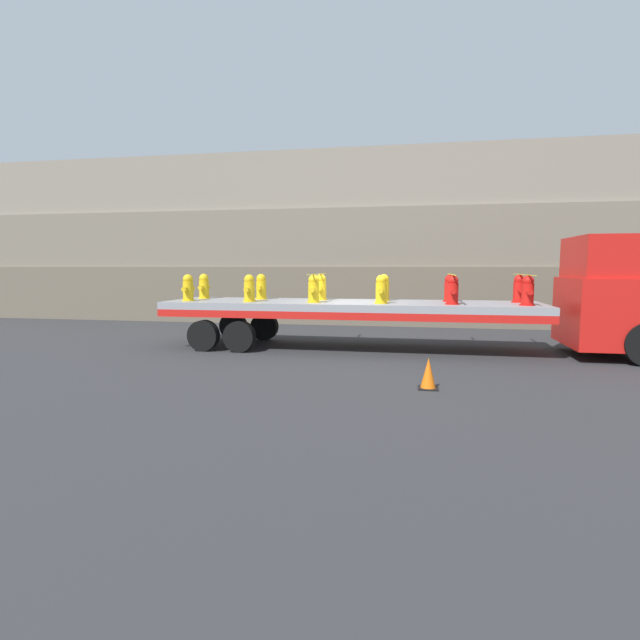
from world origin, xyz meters
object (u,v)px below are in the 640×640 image
object	(u,v)px
fire_hydrant_red_near_5	(528,291)
fire_hydrant_yellow_far_2	(321,288)
traffic_cone	(428,374)
fire_hydrant_yellow_near_1	(249,289)
fire_hydrant_yellow_far_3	(384,288)
fire_hydrant_yellow_near_0	(188,288)
truck_cab	(613,299)
fire_hydrant_red_far_4	(450,289)
fire_hydrant_yellow_near_2	(314,289)
flatbed_trailer	(333,309)
fire_hydrant_yellow_near_3	(381,290)
fire_hydrant_red_far_5	(519,289)
fire_hydrant_red_near_4	(453,290)
fire_hydrant_yellow_far_1	(261,287)

from	to	relation	value
fire_hydrant_red_near_5	fire_hydrant_yellow_far_2	bearing A→B (deg)	168.77
fire_hydrant_red_near_5	traffic_cone	size ratio (longest dim) A/B	1.27
fire_hydrant_yellow_near_1	traffic_cone	xyz separation A→B (m)	(4.87, -3.85, -1.41)
fire_hydrant_yellow_far_3	fire_hydrant_yellow_near_0	bearing A→B (deg)	-168.77
truck_cab	fire_hydrant_red_far_4	distance (m)	4.09
fire_hydrant_red_near_5	traffic_cone	bearing A→B (deg)	-123.23
fire_hydrant_yellow_near_2	fire_hydrant_yellow_near_0	bearing A→B (deg)	180.00
fire_hydrant_yellow_near_0	fire_hydrant_red_far_4	bearing A→B (deg)	8.47
flatbed_trailer	fire_hydrant_yellow_near_2	world-z (taller)	fire_hydrant_yellow_near_2
truck_cab	fire_hydrant_yellow_near_3	world-z (taller)	truck_cab
fire_hydrant_yellow_near_2	fire_hydrant_red_far_5	distance (m)	5.65
fire_hydrant_yellow_near_0	fire_hydrant_red_near_4	world-z (taller)	same
fire_hydrant_yellow_near_0	fire_hydrant_yellow_far_3	world-z (taller)	same
flatbed_trailer	fire_hydrant_yellow_far_2	size ratio (longest dim) A/B	13.64
flatbed_trailer	fire_hydrant_red_near_5	world-z (taller)	fire_hydrant_red_near_5
fire_hydrant_red_near_5	fire_hydrant_red_far_4	bearing A→B (deg)	149.23
truck_cab	fire_hydrant_red_far_5	size ratio (longest dim) A/B	4.04
fire_hydrant_yellow_near_3	traffic_cone	distance (m)	4.26
fire_hydrant_yellow_far_3	fire_hydrant_red_near_5	world-z (taller)	same
fire_hydrant_yellow_near_1	fire_hydrant_yellow_near_3	world-z (taller)	same
fire_hydrant_red_far_5	fire_hydrant_red_near_5	bearing A→B (deg)	-90.00
fire_hydrant_red_far_4	fire_hydrant_red_far_5	world-z (taller)	same
truck_cab	fire_hydrant_yellow_far_1	bearing A→B (deg)	176.72
fire_hydrant_red_near_5	fire_hydrant_red_far_5	world-z (taller)	same
fire_hydrant_yellow_far_3	fire_hydrant_yellow_near_1	bearing A→B (deg)	-163.42
fire_hydrant_yellow_far_2	fire_hydrant_yellow_far_3	distance (m)	1.85
fire_hydrant_yellow_near_1	fire_hydrant_yellow_far_3	size ratio (longest dim) A/B	1.00
fire_hydrant_yellow_near_2	fire_hydrant_red_near_4	bearing A→B (deg)	0.00
fire_hydrant_yellow_near_1	fire_hydrant_red_far_4	bearing A→B (deg)	11.23
fire_hydrant_yellow_near_3	fire_hydrant_red_far_4	world-z (taller)	same
fire_hydrant_red_near_4	fire_hydrant_red_near_5	world-z (taller)	same
fire_hydrant_yellow_near_3	fire_hydrant_red_far_4	distance (m)	2.15
fire_hydrant_yellow_near_0	traffic_cone	bearing A→B (deg)	-29.83
truck_cab	fire_hydrant_yellow_far_3	distance (m)	5.92
traffic_cone	fire_hydrant_red_far_5	bearing A→B (deg)	63.00
fire_hydrant_yellow_far_3	fire_hydrant_red_far_4	size ratio (longest dim) A/B	1.00
fire_hydrant_yellow_far_1	fire_hydrant_yellow_near_3	distance (m)	3.85
fire_hydrant_red_far_5	fire_hydrant_yellow_near_2	bearing A→B (deg)	-168.77
traffic_cone	fire_hydrant_yellow_far_1	bearing A→B (deg)	134.52
truck_cab	flatbed_trailer	xyz separation A→B (m)	(-7.28, 0.00, -0.39)
fire_hydrant_red_near_4	traffic_cone	size ratio (longest dim) A/B	1.27
fire_hydrant_yellow_near_1	fire_hydrant_yellow_far_1	xyz separation A→B (m)	(0.00, 1.10, 0.00)
truck_cab	traffic_cone	world-z (taller)	truck_cab
fire_hydrant_yellow_far_2	fire_hydrant_red_far_4	distance (m)	3.69
fire_hydrant_yellow_far_2	fire_hydrant_red_near_5	world-z (taller)	same
fire_hydrant_yellow_far_1	fire_hydrant_red_far_5	distance (m)	7.39
fire_hydrant_yellow_far_1	fire_hydrant_red_near_4	world-z (taller)	same
fire_hydrant_yellow_near_1	fire_hydrant_red_near_5	size ratio (longest dim) A/B	1.00
fire_hydrant_yellow_near_2	fire_hydrant_red_near_5	distance (m)	5.54
fire_hydrant_yellow_far_2	flatbed_trailer	bearing A→B (deg)	-50.42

